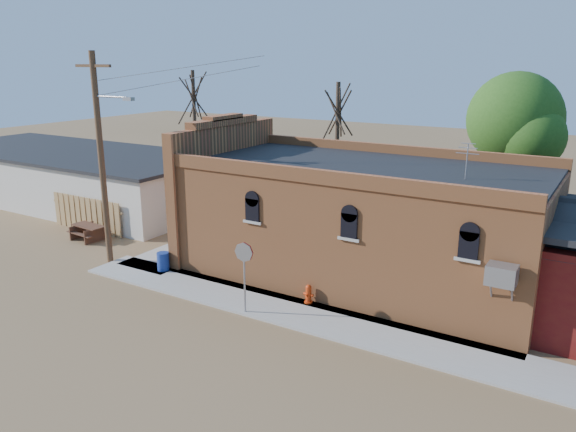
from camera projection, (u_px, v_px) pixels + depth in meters
The scene contains 14 objects.
ground at pixel (245, 313), 19.78m from camera, with size 120.00×120.00×0.00m, color brown.
sidewalk_south at pixel (295, 313), 19.76m from camera, with size 19.00×2.20×0.08m, color #9E9991.
sidewalk_west at pixel (212, 239), 27.86m from camera, with size 2.60×10.00×0.08m, color #9E9991.
brick_bar at pixel (356, 220), 22.85m from camera, with size 16.40×7.97×6.30m.
storage_building at pixel (74, 175), 35.46m from camera, with size 20.40×8.40×3.17m.
wood_fence at pixel (87, 214), 29.08m from camera, with size 5.20×0.10×1.80m, color #A37A49, non-canonical shape.
utility_pole at pixel (102, 155), 23.57m from camera, with size 3.12×0.26×9.00m.
tree_bare_near at pixel (338, 111), 30.38m from camera, with size 2.80×2.80×7.65m.
tree_bare_far at pixel (194, 96), 36.61m from camera, with size 2.80×2.80×8.16m.
tree_leafy at pixel (515, 119), 26.28m from camera, with size 4.40×4.40×8.15m.
fire_hydrant at pixel (308, 294), 20.37m from camera, with size 0.40×0.38×0.70m.
stop_sign at pixel (244, 259), 19.23m from camera, with size 0.69×0.14×2.56m.
trash_barrel at pixel (163, 261), 23.55m from camera, with size 0.50×0.50×0.77m, color navy.
picnic_table at pixel (89, 230), 27.81m from camera, with size 1.89×1.48×0.74m.
Camera 1 is at (10.72, -14.70, 8.63)m, focal length 35.00 mm.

